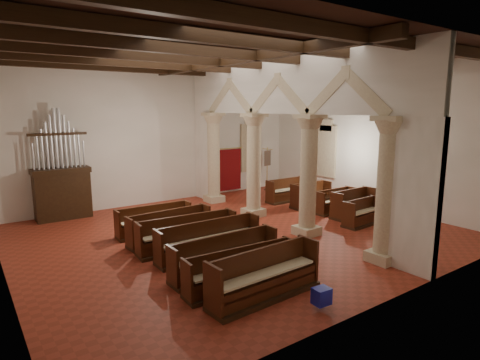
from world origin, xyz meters
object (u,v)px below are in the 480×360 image
(pipe_organ, at_px, (62,184))
(processional_banner, at_px, (267,175))
(aisle_pew_0, at_px, (363,216))
(lectern, at_px, (84,204))
(nave_pew_0, at_px, (265,282))

(pipe_organ, bearing_deg, processional_banner, -1.58)
(processional_banner, xyz_separation_m, aisle_pew_0, (-1.21, -7.08, -0.45))
(lectern, height_order, aisle_pew_0, lectern)
(lectern, distance_m, aisle_pew_0, 10.88)
(pipe_organ, xyz_separation_m, lectern, (0.76, -0.06, -0.90))
(lectern, xyz_separation_m, aisle_pew_0, (8.07, -7.30, -0.15))
(processional_banner, height_order, aisle_pew_0, processional_banner)
(pipe_organ, distance_m, lectern, 1.17)
(pipe_organ, relative_size, lectern, 3.83)
(processional_banner, bearing_deg, lectern, 166.76)
(pipe_organ, height_order, nave_pew_0, pipe_organ)
(lectern, bearing_deg, processional_banner, 9.96)
(lectern, bearing_deg, nave_pew_0, -70.04)
(processional_banner, bearing_deg, pipe_organ, 166.53)
(pipe_organ, height_order, aisle_pew_0, pipe_organ)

